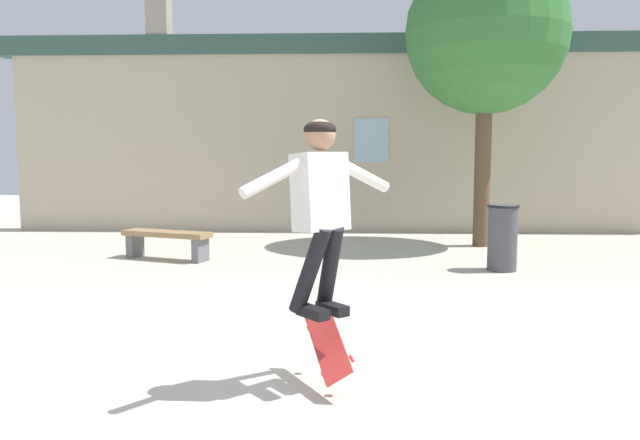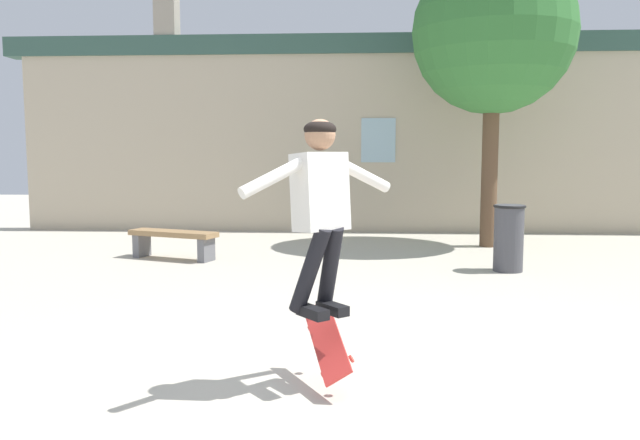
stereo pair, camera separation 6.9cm
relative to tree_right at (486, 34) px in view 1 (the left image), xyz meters
name	(u,v)px [view 1 (the left image)]	position (x,y,z in m)	size (l,w,h in m)	color
ground_plane	(403,395)	(-2.00, -6.96, -3.67)	(40.00, 40.00, 0.00)	beige
building_backdrop	(363,130)	(-2.05, 2.07, -1.55)	(15.40, 0.52, 5.44)	#B7A88E
tree_right	(486,34)	(0.00, 0.00, 0.00)	(2.77, 2.77, 5.08)	brown
park_bench	(167,239)	(-5.16, -1.62, -3.35)	(1.49, 0.83, 0.44)	#99754C
trash_bin	(503,236)	(-0.20, -2.34, -3.18)	(0.44, 0.44, 0.93)	#47474C
skater	(320,200)	(-2.57, -6.87, -2.35)	(1.00, 0.85, 1.33)	silver
skateboard_flipping	(327,340)	(-2.53, -6.79, -3.34)	(0.39, 0.70, 0.45)	red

